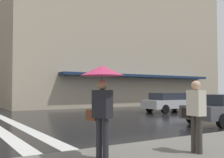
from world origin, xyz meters
name	(u,v)px	position (x,y,z in m)	size (l,w,h in m)	color
haussmann_block_corner	(96,22)	(21.77, -17.45, 10.53)	(19.75, 24.59, 21.51)	tan
car_silver	(170,102)	(5.50, -14.80, 0.76)	(1.85, 4.10, 1.41)	#B7B7BC
car_dark_grey	(224,108)	(-1.00, -12.10, 0.76)	(1.85, 4.10, 1.41)	#4C4C51
pedestrian_with_floral_umbrella	(102,86)	(-4.08, -3.65, 1.71)	(0.95, 0.95, 1.98)	black
pedestrian_approaching_kerb	(195,111)	(-4.76, -5.78, 1.13)	(0.64, 0.28, 1.68)	beige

